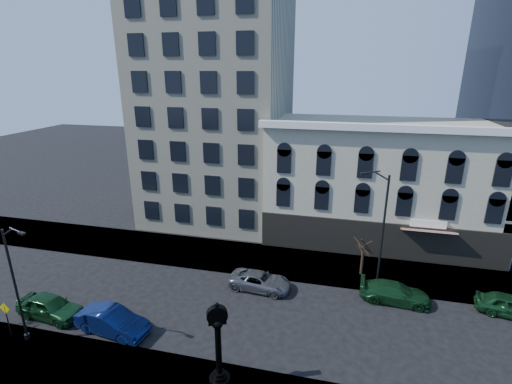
% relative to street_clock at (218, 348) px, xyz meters
% --- Properties ---
extents(ground, '(160.00, 160.00, 0.00)m').
position_rel_street_clock_xyz_m(ground, '(-2.38, 6.43, -2.48)').
color(ground, black).
rests_on(ground, ground).
extents(sidewalk_far, '(160.00, 6.00, 0.12)m').
position_rel_street_clock_xyz_m(sidewalk_far, '(-2.38, 14.43, -2.42)').
color(sidewalk_far, gray).
rests_on(sidewalk_far, ground).
extents(cream_tower, '(15.90, 15.40, 42.50)m').
position_rel_street_clock_xyz_m(cream_tower, '(-8.49, 25.31, 16.84)').
color(cream_tower, beige).
rests_on(cream_tower, ground).
extents(victorian_row, '(22.60, 11.19, 12.50)m').
position_rel_street_clock_xyz_m(victorian_row, '(9.62, 22.32, 3.51)').
color(victorian_row, '#BBB69A').
rests_on(victorian_row, ground).
extents(street_clock, '(1.19, 1.19, 5.22)m').
position_rel_street_clock_xyz_m(street_clock, '(0.00, 0.00, 0.00)').
color(street_clock, black).
rests_on(street_clock, sidewalk_near).
extents(street_lamp_near, '(2.11, 0.71, 8.26)m').
position_rel_street_clock_xyz_m(street_lamp_near, '(-12.78, 0.29, 3.87)').
color(street_lamp_near, black).
rests_on(street_lamp_near, sidewalk_near).
extents(street_lamp_far, '(2.47, 1.03, 9.84)m').
position_rel_street_clock_xyz_m(street_lamp_far, '(8.62, 12.21, 5.06)').
color(street_lamp_far, black).
rests_on(street_lamp_far, sidewalk_far).
extents(bare_tree_far, '(2.34, 2.34, 4.02)m').
position_rel_street_clock_xyz_m(bare_tree_far, '(8.10, 13.85, 0.66)').
color(bare_tree_far, '#302218').
rests_on(bare_tree_far, sidewalk_far).
extents(warning_sign, '(0.82, 0.11, 2.53)m').
position_rel_street_clock_xyz_m(warning_sign, '(-14.65, 0.43, -0.62)').
color(warning_sign, black).
rests_on(warning_sign, sidewalk_near).
extents(car_near_a, '(5.08, 2.44, 1.67)m').
position_rel_street_clock_xyz_m(car_near_a, '(-13.64, 2.87, -1.65)').
color(car_near_a, '#143F1E').
rests_on(car_near_a, ground).
extents(car_near_b, '(5.29, 2.45, 1.68)m').
position_rel_street_clock_xyz_m(car_near_b, '(-8.37, 2.46, -1.64)').
color(car_near_b, '#0C194C').
rests_on(car_near_b, ground).
extents(car_far_a, '(5.15, 2.70, 1.38)m').
position_rel_street_clock_xyz_m(car_far_a, '(0.10, 9.80, -1.79)').
color(car_far_a, '#595B60').
rests_on(car_far_a, ground).
extents(car_far_b, '(5.29, 2.39, 1.50)m').
position_rel_street_clock_xyz_m(car_far_b, '(10.46, 10.51, -1.73)').
color(car_far_b, '#143F1E').
rests_on(car_far_b, ground).
extents(car_far_c, '(4.90, 2.79, 1.57)m').
position_rel_street_clock_xyz_m(car_far_c, '(18.37, 10.64, -1.70)').
color(car_far_c, '#143F1E').
rests_on(car_far_c, ground).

